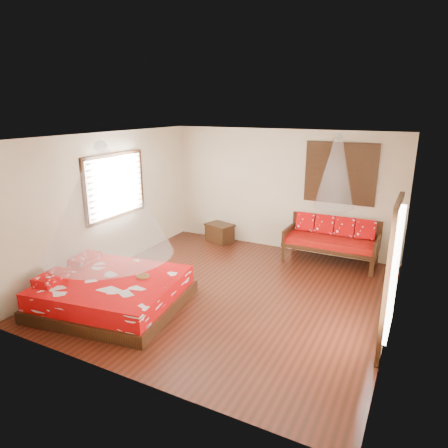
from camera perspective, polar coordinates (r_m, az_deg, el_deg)
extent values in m
cube|color=#32150B|center=(7.46, 0.60, -9.71)|extent=(5.50, 5.50, 0.02)
cube|color=white|center=(6.71, 0.67, 12.44)|extent=(5.50, 5.50, 0.02)
cube|color=#C8B792|center=(8.51, -16.25, 3.04)|extent=(0.02, 5.50, 2.80)
cube|color=#C8B792|center=(6.29, 23.78, -2.40)|extent=(0.02, 5.50, 2.80)
cube|color=#C8B792|center=(9.44, 8.16, 4.81)|extent=(5.50, 0.02, 2.80)
cube|color=#C8B792|center=(4.79, -14.41, -7.24)|extent=(5.50, 0.02, 2.80)
cube|color=black|center=(7.19, -15.46, -10.46)|extent=(2.53, 2.35, 0.20)
cube|color=#AD0507|center=(7.08, -15.62, -8.65)|extent=(2.41, 2.23, 0.30)
cube|color=#AD0507|center=(7.18, -23.37, -7.10)|extent=(0.41, 0.63, 0.15)
cube|color=#AD0507|center=(7.79, -19.25, -4.84)|extent=(0.41, 0.63, 0.15)
cube|color=black|center=(8.88, 8.57, -3.96)|extent=(0.08, 0.08, 0.42)
cube|color=black|center=(8.53, 20.35, -5.73)|extent=(0.08, 0.08, 0.42)
cube|color=black|center=(9.55, 10.02, -2.55)|extent=(0.08, 0.08, 0.42)
cube|color=black|center=(9.23, 20.96, -4.11)|extent=(0.08, 0.08, 0.42)
cube|color=black|center=(8.94, 14.96, -3.04)|extent=(1.95, 0.87, 0.08)
cube|color=#810704|center=(8.91, 15.01, -2.38)|extent=(1.89, 0.81, 0.14)
cube|color=black|center=(9.22, 15.63, -0.60)|extent=(1.95, 0.06, 0.55)
cube|color=black|center=(9.11, 9.30, -1.26)|extent=(0.06, 0.87, 0.30)
cube|color=black|center=(8.77, 21.01, -2.89)|extent=(0.06, 0.87, 0.30)
cube|color=#AD0507|center=(9.22, 11.58, 0.30)|extent=(0.41, 0.20, 0.43)
cube|color=#AD0507|center=(9.13, 14.19, -0.04)|extent=(0.41, 0.20, 0.43)
cube|color=#AD0507|center=(9.05, 16.86, -0.40)|extent=(0.41, 0.20, 0.43)
cube|color=#AD0507|center=(8.99, 19.57, -0.76)|extent=(0.41, 0.20, 0.43)
cube|color=black|center=(10.03, -0.62, -1.40)|extent=(0.72, 0.60, 0.41)
cube|color=black|center=(9.96, -0.62, -0.15)|extent=(0.77, 0.65, 0.05)
cube|color=black|center=(8.98, 16.27, 6.97)|extent=(1.52, 0.06, 1.32)
cube|color=black|center=(8.97, 16.26, 6.96)|extent=(1.35, 0.04, 1.10)
cube|color=black|center=(8.57, -15.31, 5.25)|extent=(0.08, 1.74, 1.34)
cube|color=silver|center=(8.54, -15.11, 5.23)|extent=(0.04, 1.54, 1.10)
cube|color=black|center=(5.84, 22.55, -7.33)|extent=(0.08, 1.02, 2.16)
cube|color=white|center=(5.81, 22.47, -6.40)|extent=(0.03, 0.82, 1.70)
cylinder|color=brown|center=(6.96, -11.55, -7.31)|extent=(0.23, 0.23, 0.03)
cone|color=silver|center=(6.60, -16.61, 3.24)|extent=(2.09, 2.09, 1.80)
cone|color=silver|center=(8.51, 15.69, 7.20)|extent=(0.80, 0.80, 1.50)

